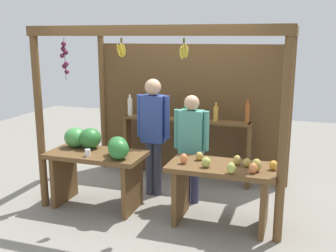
{
  "coord_description": "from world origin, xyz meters",
  "views": [
    {
      "loc": [
        1.65,
        -5.12,
        2.25
      ],
      "look_at": [
        0.0,
        -0.18,
        1.07
      ],
      "focal_mm": 42.46,
      "sensor_mm": 36.0,
      "label": 1
    }
  ],
  "objects": [
    {
      "name": "fruit_counter_left",
      "position": [
        -0.85,
        -0.63,
        0.7
      ],
      "size": [
        1.28,
        0.67,
        1.03
      ],
      "color": "brown",
      "rests_on": "ground"
    },
    {
      "name": "bottle_shelf_unit",
      "position": [
        0.01,
        0.66,
        0.79
      ],
      "size": [
        2.03,
        0.22,
        1.35
      ],
      "color": "brown",
      "rests_on": "ground"
    },
    {
      "name": "vendor_man",
      "position": [
        -0.26,
        -0.04,
        1.01
      ],
      "size": [
        0.48,
        0.23,
        1.68
      ],
      "rotation": [
        0.0,
        0.0,
        0.03
      ],
      "color": "#353747",
      "rests_on": "ground"
    },
    {
      "name": "vendor_woman",
      "position": [
        0.31,
        -0.13,
        0.89
      ],
      "size": [
        0.48,
        0.2,
        1.5
      ],
      "rotation": [
        0.0,
        0.0,
        -0.18
      ],
      "color": "#323352",
      "rests_on": "ground"
    },
    {
      "name": "market_stall",
      "position": [
        -0.0,
        0.42,
        1.37
      ],
      "size": [
        3.17,
        1.86,
        2.37
      ],
      "color": "brown",
      "rests_on": "ground"
    },
    {
      "name": "fruit_counter_right",
      "position": [
        0.85,
        -0.67,
        0.56
      ],
      "size": [
        1.28,
        0.65,
        0.9
      ],
      "color": "brown",
      "rests_on": "ground"
    },
    {
      "name": "ground_plane",
      "position": [
        0.0,
        0.0,
        0.0
      ],
      "size": [
        12.0,
        12.0,
        0.0
      ],
      "primitive_type": "plane",
      "color": "gray",
      "rests_on": "ground"
    }
  ]
}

